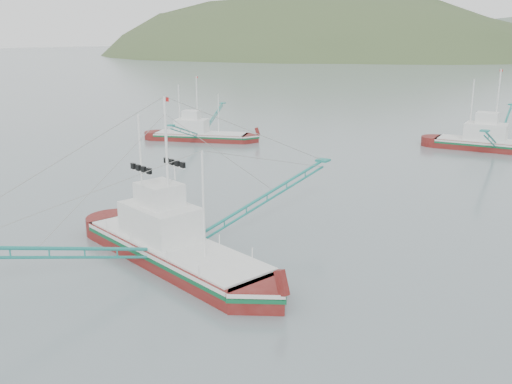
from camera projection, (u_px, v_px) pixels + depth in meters
The scene contains 5 objects.
ground at pixel (207, 259), 37.46m from camera, with size 1200.00×1200.00×0.00m, color slate.
main_boat at pixel (173, 230), 36.46m from camera, with size 16.22×27.85×11.49m.
bg_boat_far at pixel (496, 139), 72.42m from camera, with size 15.28×27.24×11.03m.
bg_boat_left at pixel (200, 127), 79.39m from camera, with size 13.43×22.75×9.57m.
headland_left at pixel (310, 55), 423.26m from camera, with size 448.00×308.00×210.00m, color #3B4D27.
Camera 1 is at (21.67, -27.61, 14.19)m, focal length 40.00 mm.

